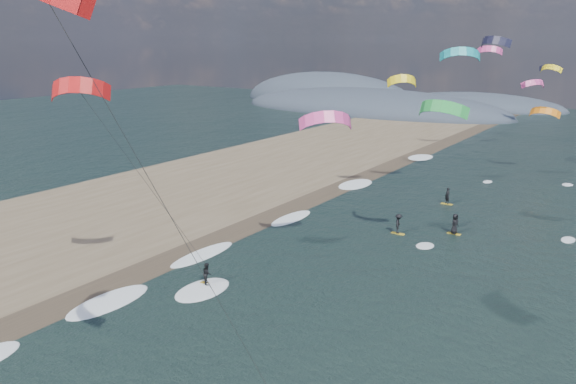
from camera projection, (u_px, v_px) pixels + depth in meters
The scene contains 8 objects.
sand_strip at pixel (38, 239), 44.89m from camera, with size 26.00×240.00×0.00m, color brown.
wet_sand_strip at pixel (139, 273), 38.31m from camera, with size 3.00×240.00×0.00m, color #382D23.
coastal_hills at pixel (365, 106), 134.01m from camera, with size 80.00×41.00×15.00m.
kitesurfer_near_a at pixel (101, 106), 16.44m from camera, with size 7.67×9.26×17.93m.
kitesurfer_near_b at pixel (124, 162), 32.22m from camera, with size 6.80×8.86×14.07m.
far_kitesurfers at pixel (426, 219), 47.18m from camera, with size 4.91×11.58×1.72m.
bg_kite_field at pixel (494, 74), 61.59m from camera, with size 12.14×77.98×9.14m.
shoreline_surf at pixel (200, 255), 41.43m from camera, with size 2.40×79.40×0.11m.
Camera 1 is at (16.56, -13.43, 15.42)m, focal length 35.00 mm.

